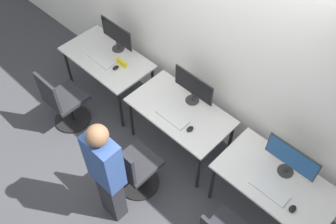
{
  "coord_description": "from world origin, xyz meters",
  "views": [
    {
      "loc": [
        1.78,
        -1.72,
        4.0
      ],
      "look_at": [
        0.0,
        0.14,
        0.85
      ],
      "focal_mm": 40.0,
      "sensor_mm": 36.0,
      "label": 1
    }
  ],
  "objects_px": {
    "monitor_center": "(193,87)",
    "office_chair_center": "(134,169)",
    "mouse_left": "(116,68)",
    "keyboard_left": "(101,59)",
    "monitor_right": "(291,159)",
    "keyboard_center": "(172,117)",
    "keyboard_right": "(269,189)",
    "mouse_right": "(293,209)",
    "office_chair_left": "(64,103)",
    "monitor_left": "(116,35)",
    "person_center": "(106,172)",
    "mouse_center": "(190,129)"
  },
  "relations": [
    {
      "from": "mouse_right",
      "to": "office_chair_left",
      "type": "bearing_deg",
      "value": -168.66
    },
    {
      "from": "monitor_center",
      "to": "office_chair_center",
      "type": "bearing_deg",
      "value": -88.32
    },
    {
      "from": "person_center",
      "to": "keyboard_left",
      "type": "bearing_deg",
      "value": 142.58
    },
    {
      "from": "monitor_right",
      "to": "mouse_right",
      "type": "relative_size",
      "value": 6.07
    },
    {
      "from": "office_chair_left",
      "to": "keyboard_right",
      "type": "distance_m",
      "value": 2.72
    },
    {
      "from": "keyboard_left",
      "to": "person_center",
      "type": "distance_m",
      "value": 1.75
    },
    {
      "from": "monitor_right",
      "to": "keyboard_left",
      "type": "bearing_deg",
      "value": -174.88
    },
    {
      "from": "monitor_left",
      "to": "monitor_right",
      "type": "relative_size",
      "value": 1.0
    },
    {
      "from": "monitor_right",
      "to": "keyboard_right",
      "type": "relative_size",
      "value": 1.38
    },
    {
      "from": "office_chair_left",
      "to": "mouse_center",
      "type": "relative_size",
      "value": 10.17
    },
    {
      "from": "mouse_center",
      "to": "office_chair_center",
      "type": "bearing_deg",
      "value": -109.75
    },
    {
      "from": "keyboard_right",
      "to": "mouse_right",
      "type": "relative_size",
      "value": 4.41
    },
    {
      "from": "office_chair_center",
      "to": "monitor_center",
      "type": "bearing_deg",
      "value": 91.68
    },
    {
      "from": "mouse_center",
      "to": "monitor_right",
      "type": "relative_size",
      "value": 0.16
    },
    {
      "from": "keyboard_left",
      "to": "monitor_right",
      "type": "height_order",
      "value": "monitor_right"
    },
    {
      "from": "mouse_center",
      "to": "office_chair_left",
      "type": "bearing_deg",
      "value": -158.86
    },
    {
      "from": "mouse_left",
      "to": "person_center",
      "type": "xyz_separation_m",
      "value": [
        1.13,
        -1.09,
        0.12
      ]
    },
    {
      "from": "mouse_left",
      "to": "office_chair_center",
      "type": "height_order",
      "value": "office_chair_center"
    },
    {
      "from": "keyboard_center",
      "to": "keyboard_right",
      "type": "bearing_deg",
      "value": -0.06
    },
    {
      "from": "keyboard_center",
      "to": "office_chair_center",
      "type": "distance_m",
      "value": 0.72
    },
    {
      "from": "office_chair_left",
      "to": "monitor_center",
      "type": "distance_m",
      "value": 1.72
    },
    {
      "from": "office_chair_left",
      "to": "office_chair_center",
      "type": "distance_m",
      "value": 1.35
    },
    {
      "from": "keyboard_left",
      "to": "keyboard_center",
      "type": "height_order",
      "value": "same"
    },
    {
      "from": "mouse_center",
      "to": "mouse_right",
      "type": "xyz_separation_m",
      "value": [
        1.32,
        -0.03,
        0.0
      ]
    },
    {
      "from": "monitor_center",
      "to": "monitor_right",
      "type": "bearing_deg",
      "value": -2.7
    },
    {
      "from": "keyboard_left",
      "to": "monitor_right",
      "type": "distance_m",
      "value": 2.63
    },
    {
      "from": "monitor_center",
      "to": "keyboard_center",
      "type": "height_order",
      "value": "monitor_center"
    },
    {
      "from": "office_chair_center",
      "to": "person_center",
      "type": "distance_m",
      "value": 0.59
    },
    {
      "from": "office_chair_center",
      "to": "keyboard_right",
      "type": "relative_size",
      "value": 2.31
    },
    {
      "from": "monitor_left",
      "to": "keyboard_left",
      "type": "relative_size",
      "value": 1.38
    },
    {
      "from": "monitor_center",
      "to": "office_chair_center",
      "type": "distance_m",
      "value": 1.14
    },
    {
      "from": "keyboard_left",
      "to": "office_chair_center",
      "type": "bearing_deg",
      "value": -27.53
    },
    {
      "from": "keyboard_right",
      "to": "keyboard_left",
      "type": "bearing_deg",
      "value": 178.83
    },
    {
      "from": "office_chair_center",
      "to": "office_chair_left",
      "type": "bearing_deg",
      "value": 178.31
    },
    {
      "from": "mouse_center",
      "to": "mouse_left",
      "type": "bearing_deg",
      "value": 176.91
    },
    {
      "from": "keyboard_left",
      "to": "mouse_center",
      "type": "bearing_deg",
      "value": -1.56
    },
    {
      "from": "monitor_center",
      "to": "monitor_right",
      "type": "distance_m",
      "value": 1.31
    },
    {
      "from": "office_chair_left",
      "to": "person_center",
      "type": "xyz_separation_m",
      "value": [
        1.41,
        -0.41,
        0.46
      ]
    },
    {
      "from": "office_chair_left",
      "to": "mouse_center",
      "type": "xyz_separation_m",
      "value": [
        1.59,
        0.61,
        0.34
      ]
    },
    {
      "from": "office_chair_center",
      "to": "monitor_right",
      "type": "xyz_separation_m",
      "value": [
        1.28,
        0.93,
        0.55
      ]
    },
    {
      "from": "keyboard_left",
      "to": "mouse_right",
      "type": "relative_size",
      "value": 4.41
    },
    {
      "from": "keyboard_left",
      "to": "office_chair_center",
      "type": "relative_size",
      "value": 0.43
    },
    {
      "from": "keyboard_center",
      "to": "monitor_right",
      "type": "xyz_separation_m",
      "value": [
        1.31,
        0.29,
        0.22
      ]
    },
    {
      "from": "keyboard_center",
      "to": "mouse_center",
      "type": "relative_size",
      "value": 4.41
    },
    {
      "from": "office_chair_left",
      "to": "office_chair_center",
      "type": "height_order",
      "value": "same"
    },
    {
      "from": "monitor_left",
      "to": "keyboard_left",
      "type": "bearing_deg",
      "value": -90.0
    },
    {
      "from": "monitor_right",
      "to": "keyboard_right",
      "type": "bearing_deg",
      "value": -90.0
    },
    {
      "from": "mouse_center",
      "to": "person_center",
      "type": "xyz_separation_m",
      "value": [
        -0.18,
        -1.02,
        0.12
      ]
    },
    {
      "from": "mouse_left",
      "to": "office_chair_center",
      "type": "xyz_separation_m",
      "value": [
        1.08,
        -0.72,
        -0.34
      ]
    },
    {
      "from": "mouse_left",
      "to": "keyboard_right",
      "type": "distance_m",
      "value": 2.36
    }
  ]
}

